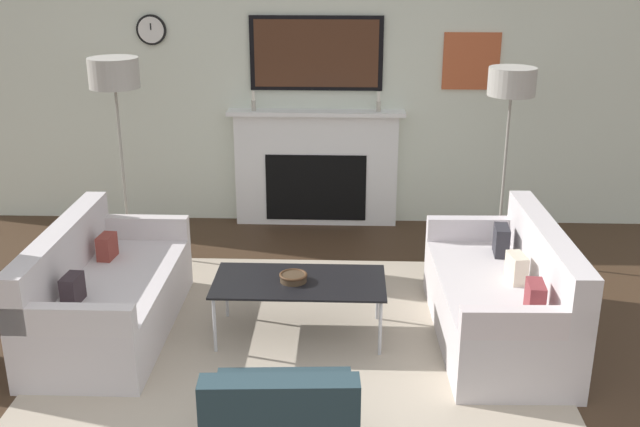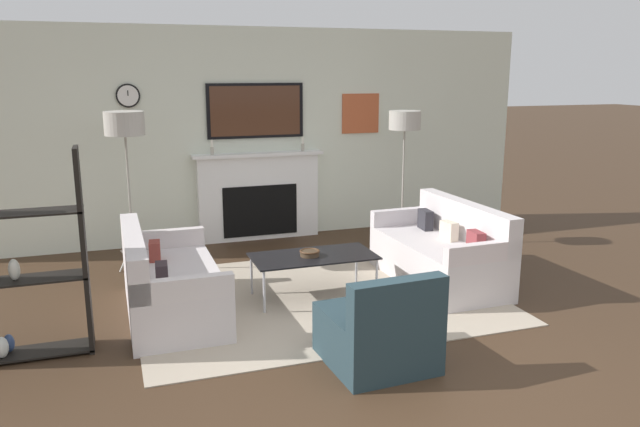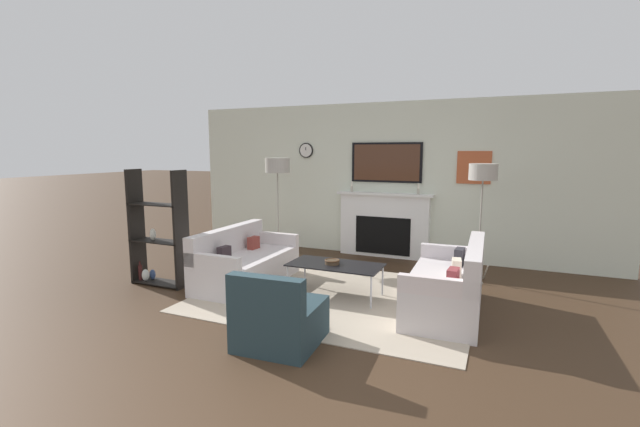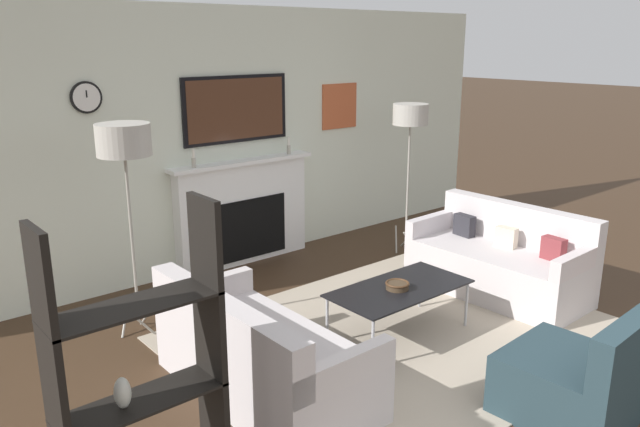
{
  "view_description": "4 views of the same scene",
  "coord_description": "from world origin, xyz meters",
  "px_view_note": "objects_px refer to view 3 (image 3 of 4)",
  "views": [
    {
      "loc": [
        0.31,
        -2.18,
        2.6
      ],
      "look_at": [
        0.11,
        3.02,
        0.74
      ],
      "focal_mm": 42.0,
      "sensor_mm": 36.0,
      "label": 1
    },
    {
      "loc": [
        -1.82,
        -2.95,
        2.17
      ],
      "look_at": [
        0.11,
        2.69,
        0.8
      ],
      "focal_mm": 35.0,
      "sensor_mm": 36.0,
      "label": 2
    },
    {
      "loc": [
        1.91,
        -2.43,
        1.86
      ],
      "look_at": [
        -0.3,
        2.67,
        1.05
      ],
      "focal_mm": 24.0,
      "sensor_mm": 36.0,
      "label": 3
    },
    {
      "loc": [
        -3.53,
        -0.66,
        2.37
      ],
      "look_at": [
        -0.28,
        3.21,
        0.95
      ],
      "focal_mm": 35.0,
      "sensor_mm": 36.0,
      "label": 4
    }
  ],
  "objects_px": {
    "couch_left": "(244,264)",
    "floor_lamp_right": "(483,174)",
    "couch_right": "(449,287)",
    "shelf_unit": "(157,235)",
    "coffee_table": "(335,266)",
    "decorative_bowl": "(332,262)",
    "armchair": "(279,320)",
    "floor_lamp_left": "(277,167)"
  },
  "relations": [
    {
      "from": "floor_lamp_left",
      "to": "shelf_unit",
      "type": "distance_m",
      "value": 2.29
    },
    {
      "from": "coffee_table",
      "to": "couch_right",
      "type": "bearing_deg",
      "value": 0.19
    },
    {
      "from": "coffee_table",
      "to": "shelf_unit",
      "type": "height_order",
      "value": "shelf_unit"
    },
    {
      "from": "floor_lamp_right",
      "to": "shelf_unit",
      "type": "height_order",
      "value": "floor_lamp_right"
    },
    {
      "from": "armchair",
      "to": "floor_lamp_left",
      "type": "bearing_deg",
      "value": 118.95
    },
    {
      "from": "couch_right",
      "to": "decorative_bowl",
      "type": "distance_m",
      "value": 1.46
    },
    {
      "from": "coffee_table",
      "to": "floor_lamp_right",
      "type": "height_order",
      "value": "floor_lamp_right"
    },
    {
      "from": "couch_left",
      "to": "couch_right",
      "type": "bearing_deg",
      "value": 0.03
    },
    {
      "from": "decorative_bowl",
      "to": "shelf_unit",
      "type": "xyz_separation_m",
      "value": [
        -2.41,
        -0.5,
        0.25
      ]
    },
    {
      "from": "coffee_table",
      "to": "decorative_bowl",
      "type": "relative_size",
      "value": 6.09
    },
    {
      "from": "floor_lamp_right",
      "to": "couch_right",
      "type": "bearing_deg",
      "value": -99.55
    },
    {
      "from": "couch_left",
      "to": "floor_lamp_left",
      "type": "height_order",
      "value": "floor_lamp_left"
    },
    {
      "from": "floor_lamp_left",
      "to": "floor_lamp_right",
      "type": "distance_m",
      "value": 3.27
    },
    {
      "from": "couch_left",
      "to": "couch_right",
      "type": "xyz_separation_m",
      "value": [
        2.79,
        0.0,
        0.02
      ]
    },
    {
      "from": "coffee_table",
      "to": "shelf_unit",
      "type": "relative_size",
      "value": 0.74
    },
    {
      "from": "couch_right",
      "to": "floor_lamp_right",
      "type": "distance_m",
      "value": 1.91
    },
    {
      "from": "armchair",
      "to": "shelf_unit",
      "type": "xyz_separation_m",
      "value": [
        -2.47,
        1.01,
        0.45
      ]
    },
    {
      "from": "couch_right",
      "to": "armchair",
      "type": "distance_m",
      "value": 2.07
    },
    {
      "from": "couch_right",
      "to": "shelf_unit",
      "type": "height_order",
      "value": "shelf_unit"
    },
    {
      "from": "couch_right",
      "to": "floor_lamp_right",
      "type": "xyz_separation_m",
      "value": [
        0.24,
        1.42,
        1.24
      ]
    },
    {
      "from": "coffee_table",
      "to": "floor_lamp_left",
      "type": "height_order",
      "value": "floor_lamp_left"
    },
    {
      "from": "couch_left",
      "to": "decorative_bowl",
      "type": "height_order",
      "value": "couch_left"
    },
    {
      "from": "couch_right",
      "to": "shelf_unit",
      "type": "bearing_deg",
      "value": -172.44
    },
    {
      "from": "shelf_unit",
      "to": "floor_lamp_left",
      "type": "bearing_deg",
      "value": 66.63
    },
    {
      "from": "couch_right",
      "to": "shelf_unit",
      "type": "distance_m",
      "value": 3.92
    },
    {
      "from": "floor_lamp_left",
      "to": "shelf_unit",
      "type": "bearing_deg",
      "value": -113.37
    },
    {
      "from": "couch_left",
      "to": "floor_lamp_left",
      "type": "xyz_separation_m",
      "value": [
        -0.24,
        1.43,
        1.32
      ]
    },
    {
      "from": "armchair",
      "to": "floor_lamp_left",
      "type": "xyz_separation_m",
      "value": [
        -1.63,
        2.95,
        1.34
      ]
    },
    {
      "from": "armchair",
      "to": "floor_lamp_right",
      "type": "xyz_separation_m",
      "value": [
        1.64,
        2.95,
        1.29
      ]
    },
    {
      "from": "couch_left",
      "to": "couch_right",
      "type": "height_order",
      "value": "couch_right"
    },
    {
      "from": "floor_lamp_left",
      "to": "floor_lamp_right",
      "type": "bearing_deg",
      "value": 0.0
    },
    {
      "from": "couch_left",
      "to": "floor_lamp_right",
      "type": "xyz_separation_m",
      "value": [
        3.03,
        1.43,
        1.26
      ]
    },
    {
      "from": "couch_right",
      "to": "armchair",
      "type": "relative_size",
      "value": 2.07
    },
    {
      "from": "couch_left",
      "to": "floor_lamp_left",
      "type": "distance_m",
      "value": 1.96
    },
    {
      "from": "shelf_unit",
      "to": "decorative_bowl",
      "type": "bearing_deg",
      "value": 11.68
    },
    {
      "from": "couch_left",
      "to": "shelf_unit",
      "type": "relative_size",
      "value": 1.03
    },
    {
      "from": "decorative_bowl",
      "to": "floor_lamp_right",
      "type": "bearing_deg",
      "value": 40.42
    },
    {
      "from": "couch_left",
      "to": "coffee_table",
      "type": "bearing_deg",
      "value": -0.13
    },
    {
      "from": "floor_lamp_left",
      "to": "floor_lamp_right",
      "type": "xyz_separation_m",
      "value": [
        3.27,
        0.0,
        -0.05
      ]
    },
    {
      "from": "floor_lamp_left",
      "to": "shelf_unit",
      "type": "relative_size",
      "value": 1.09
    },
    {
      "from": "floor_lamp_left",
      "to": "decorative_bowl",
      "type": "bearing_deg",
      "value": -42.36
    },
    {
      "from": "floor_lamp_left",
      "to": "shelf_unit",
      "type": "height_order",
      "value": "floor_lamp_left"
    }
  ]
}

